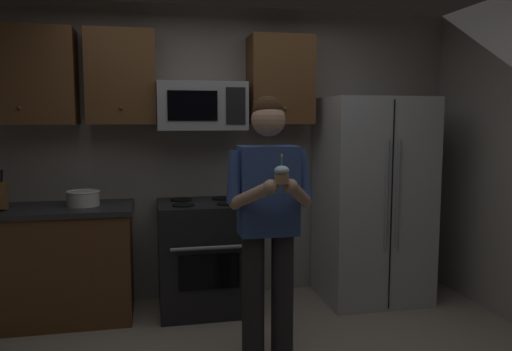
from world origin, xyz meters
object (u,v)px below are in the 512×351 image
bowl_large_white (83,198)px  cupcake (282,174)px  oven_range (205,256)px  microwave (201,106)px  refrigerator (372,199)px  person (268,214)px

bowl_large_white → cupcake: (1.28, -1.38, 0.31)m
oven_range → microwave: size_ratio=1.26×
refrigerator → oven_range: bearing=178.5°
oven_range → person: 1.19m
refrigerator → bowl_large_white: 2.47m
oven_range → microwave: microwave is taller
refrigerator → bowl_large_white: size_ratio=6.84×
oven_range → person: (0.31, -1.02, 0.53)m
bowl_large_white → person: person is taller
person → cupcake: 0.44m
refrigerator → bowl_large_white: bearing=178.4°
microwave → person: size_ratio=0.42×
refrigerator → cupcake: (-1.19, -1.31, 0.39)m
oven_range → microwave: 1.26m
cupcake → microwave: bearing=102.0°
oven_range → cupcake: bearing=-77.0°
cupcake → bowl_large_white: bearing=132.7°
person → cupcake: bearing=-90.0°
oven_range → bowl_large_white: 1.10m
cupcake → refrigerator: bearing=47.8°
bowl_large_white → cupcake: size_ratio=1.51×
microwave → cupcake: 1.56m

